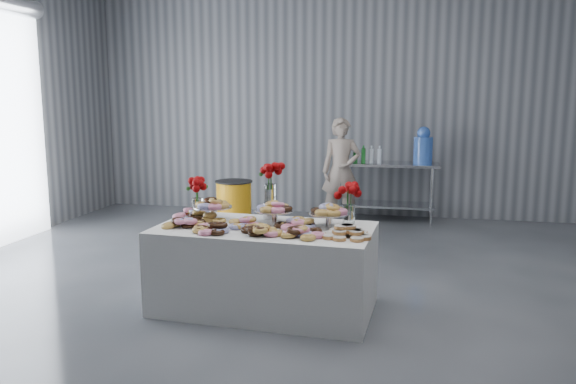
# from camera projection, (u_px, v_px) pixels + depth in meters

# --- Properties ---
(ground) EXTENTS (9.00, 9.00, 0.00)m
(ground) POSITION_uv_depth(u_px,v_px,m) (271.00, 314.00, 4.92)
(ground) COLOR #393B41
(ground) RESTS_ON ground
(room_walls) EXTENTS (8.04, 9.04, 4.02)m
(room_walls) POSITION_uv_depth(u_px,v_px,m) (239.00, 4.00, 4.60)
(room_walls) COLOR gray
(room_walls) RESTS_ON ground
(display_table) EXTENTS (1.95, 1.10, 0.75)m
(display_table) POSITION_uv_depth(u_px,v_px,m) (265.00, 268.00, 5.01)
(display_table) COLOR silver
(display_table) RESTS_ON ground
(prep_table) EXTENTS (1.50, 0.60, 0.90)m
(prep_table) POSITION_uv_depth(u_px,v_px,m) (388.00, 181.00, 8.59)
(prep_table) COLOR silver
(prep_table) RESTS_ON ground
(donut_mounds) EXTENTS (1.85, 0.90, 0.09)m
(donut_mounds) POSITION_uv_depth(u_px,v_px,m) (263.00, 223.00, 4.89)
(donut_mounds) COLOR #B89143
(donut_mounds) RESTS_ON display_table
(cake_stand_left) EXTENTS (0.36, 0.36, 0.17)m
(cake_stand_left) POSITION_uv_depth(u_px,v_px,m) (213.00, 205.00, 5.21)
(cake_stand_left) COLOR silver
(cake_stand_left) RESTS_ON display_table
(cake_stand_mid) EXTENTS (0.36, 0.36, 0.17)m
(cake_stand_mid) POSITION_uv_depth(u_px,v_px,m) (275.00, 209.00, 5.05)
(cake_stand_mid) COLOR silver
(cake_stand_mid) RESTS_ON display_table
(cake_stand_right) EXTENTS (0.36, 0.36, 0.17)m
(cake_stand_right) POSITION_uv_depth(u_px,v_px,m) (329.00, 212.00, 4.92)
(cake_stand_right) COLOR silver
(cake_stand_right) RESTS_ON display_table
(danish_pile) EXTENTS (0.48, 0.48, 0.11)m
(danish_pile) POSITION_uv_depth(u_px,v_px,m) (346.00, 230.00, 4.60)
(danish_pile) COLOR silver
(danish_pile) RESTS_ON display_table
(bouquet_left) EXTENTS (0.26, 0.26, 0.42)m
(bouquet_left) POSITION_uv_depth(u_px,v_px,m) (197.00, 186.00, 5.33)
(bouquet_left) COLOR white
(bouquet_left) RESTS_ON display_table
(bouquet_right) EXTENTS (0.26, 0.26, 0.42)m
(bouquet_right) POSITION_uv_depth(u_px,v_px,m) (349.00, 192.00, 5.00)
(bouquet_right) COLOR white
(bouquet_right) RESTS_ON display_table
(bouquet_center) EXTENTS (0.26, 0.26, 0.57)m
(bouquet_center) POSITION_uv_depth(u_px,v_px,m) (270.00, 179.00, 5.23)
(bouquet_center) COLOR silver
(bouquet_center) RESTS_ON display_table
(water_jug) EXTENTS (0.28, 0.28, 0.55)m
(water_jug) POSITION_uv_depth(u_px,v_px,m) (423.00, 147.00, 8.40)
(water_jug) COLOR #4378E6
(water_jug) RESTS_ON prep_table
(drink_bottles) EXTENTS (0.54, 0.08, 0.27)m
(drink_bottles) POSITION_uv_depth(u_px,v_px,m) (367.00, 154.00, 8.49)
(drink_bottles) COLOR #268C33
(drink_bottles) RESTS_ON prep_table
(person) EXTENTS (0.63, 0.46, 1.59)m
(person) POSITION_uv_depth(u_px,v_px,m) (341.00, 171.00, 8.42)
(person) COLOR #CC8C93
(person) RESTS_ON ground
(trash_barrel) EXTENTS (0.54, 0.54, 0.70)m
(trash_barrel) POSITION_uv_depth(u_px,v_px,m) (234.00, 204.00, 8.14)
(trash_barrel) COLOR #FFA715
(trash_barrel) RESTS_ON ground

